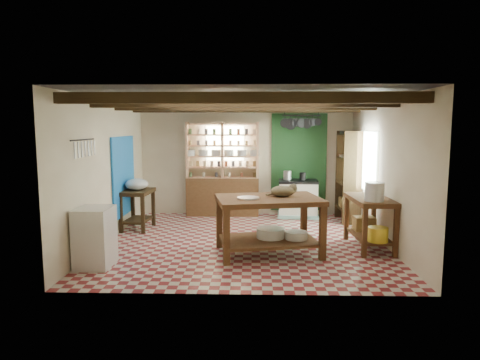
{
  "coord_description": "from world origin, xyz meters",
  "views": [
    {
      "loc": [
        0.14,
        -7.66,
        2.11
      ],
      "look_at": [
        -0.08,
        0.3,
        1.1
      ],
      "focal_mm": 32.0,
      "sensor_mm": 36.0,
      "label": 1
    }
  ],
  "objects_px": {
    "stove": "(298,199)",
    "right_counter": "(369,223)",
    "white_cabinet": "(95,237)",
    "cat": "(283,191)",
    "prep_table": "(138,209)",
    "work_table": "(268,226)"
  },
  "relations": [
    {
      "from": "work_table",
      "to": "stove",
      "type": "height_order",
      "value": "work_table"
    },
    {
      "from": "stove",
      "to": "cat",
      "type": "relative_size",
      "value": 2.23
    },
    {
      "from": "stove",
      "to": "white_cabinet",
      "type": "xyz_separation_m",
      "value": [
        -3.43,
        -3.61,
        0.01
      ]
    },
    {
      "from": "work_table",
      "to": "cat",
      "type": "relative_size",
      "value": 4.18
    },
    {
      "from": "stove",
      "to": "prep_table",
      "type": "relative_size",
      "value": 1.09
    },
    {
      "from": "stove",
      "to": "cat",
      "type": "xyz_separation_m",
      "value": [
        -0.56,
        -2.79,
        0.6
      ]
    },
    {
      "from": "prep_table",
      "to": "right_counter",
      "type": "bearing_deg",
      "value": -11.91
    },
    {
      "from": "stove",
      "to": "prep_table",
      "type": "xyz_separation_m",
      "value": [
        -3.41,
        -1.26,
        -0.03
      ]
    },
    {
      "from": "cat",
      "to": "white_cabinet",
      "type": "bearing_deg",
      "value": 175.03
    },
    {
      "from": "prep_table",
      "to": "right_counter",
      "type": "relative_size",
      "value": 0.66
    },
    {
      "from": "stove",
      "to": "right_counter",
      "type": "xyz_separation_m",
      "value": [
        0.97,
        -2.51,
        0.01
      ]
    },
    {
      "from": "prep_table",
      "to": "white_cabinet",
      "type": "relative_size",
      "value": 0.91
    },
    {
      "from": "stove",
      "to": "white_cabinet",
      "type": "bearing_deg",
      "value": -129.88
    },
    {
      "from": "work_table",
      "to": "right_counter",
      "type": "relative_size",
      "value": 1.34
    },
    {
      "from": "work_table",
      "to": "white_cabinet",
      "type": "relative_size",
      "value": 1.86
    },
    {
      "from": "white_cabinet",
      "to": "stove",
      "type": "bearing_deg",
      "value": 46.87
    },
    {
      "from": "work_table",
      "to": "right_counter",
      "type": "xyz_separation_m",
      "value": [
        1.76,
        0.38,
        -0.03
      ]
    },
    {
      "from": "prep_table",
      "to": "white_cabinet",
      "type": "bearing_deg",
      "value": -86.55
    },
    {
      "from": "stove",
      "to": "prep_table",
      "type": "distance_m",
      "value": 3.64
    },
    {
      "from": "stove",
      "to": "white_cabinet",
      "type": "relative_size",
      "value": 0.99
    },
    {
      "from": "stove",
      "to": "right_counter",
      "type": "height_order",
      "value": "right_counter"
    },
    {
      "from": "white_cabinet",
      "to": "cat",
      "type": "relative_size",
      "value": 2.25
    }
  ]
}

